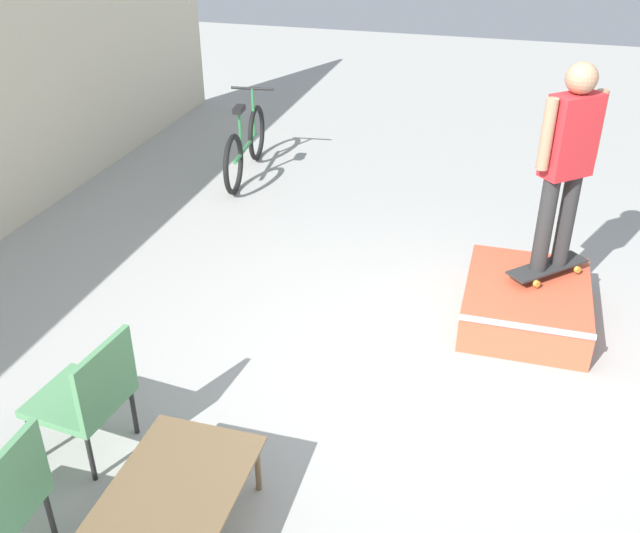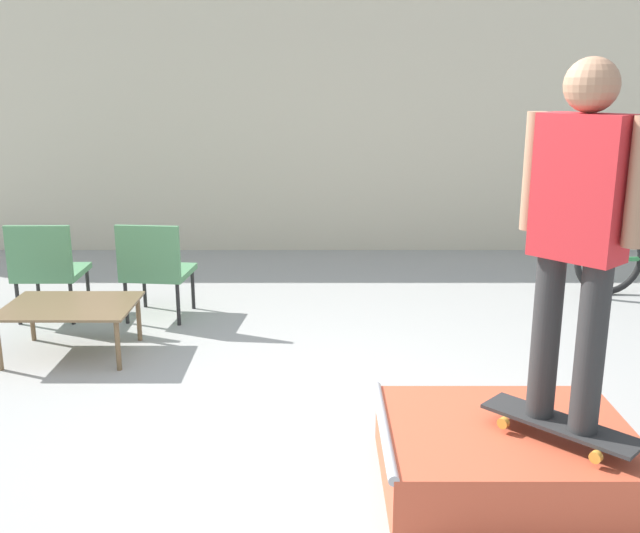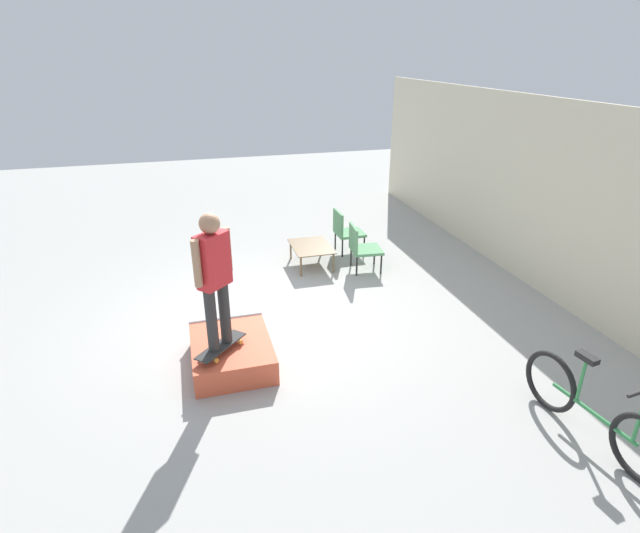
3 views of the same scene
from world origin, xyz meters
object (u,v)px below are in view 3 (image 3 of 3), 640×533
Objects in this scene: person_skater at (214,272)px; coffee_table at (311,248)px; skateboard_on_ramp at (221,346)px; bicycle at (593,411)px; skate_ramp_box at (232,352)px; patio_chair_right at (361,246)px; patio_chair_left at (345,230)px.

coffee_table is (-2.94, 1.89, -1.03)m from person_skater.
bicycle reaches higher than skateboard_on_ramp.
skate_ramp_box is at bearing -131.73° from bicycle.
person_skater is 1.96× the size of patio_chair_right.
coffee_table is at bearing 66.80° from patio_chair_right.
person_skater is 4.17m from bicycle.
skateboard_on_ramp is 4.05m from bicycle.
patio_chair_left is 5.56m from bicycle.
coffee_table is (-2.73, 1.75, 0.19)m from skate_ramp_box.
skateboard_on_ramp is 4.32m from patio_chair_left.
person_skater is 3.78m from patio_chair_right.
bicycle reaches higher than patio_chair_right.
skateboard_on_ramp is (0.21, -0.13, 0.24)m from skate_ramp_box.
skateboard_on_ramp is 0.79× the size of patio_chair_right.
person_skater is at bearing -128.25° from bicycle.
patio_chair_right is (0.90, 0.00, 0.00)m from patio_chair_left.
skateboard_on_ramp is at bearing 137.82° from person_skater.
skateboard_on_ramp is 0.72× the size of coffee_table.
skate_ramp_box is 1.86× the size of skateboard_on_ramp.
skateboard_on_ramp is 0.38× the size of bicycle.
coffee_table is 5.29m from bicycle.
patio_chair_right reaches higher than coffee_table.
skateboard_on_ramp is 0.97m from person_skater.
patio_chair_right is 0.47× the size of bicycle.
coffee_table is at bearing -164.88° from person_skater.
skateboard_on_ramp is at bearing 141.05° from patio_chair_left.
person_skater is 1.77× the size of coffee_table.
bicycle is at bearing 55.00° from skate_ramp_box.
bicycle is (5.51, 0.77, -0.10)m from patio_chair_left.
patio_chair_left is (-3.39, 2.68, -0.92)m from person_skater.
patio_chair_left reaches higher than skateboard_on_ramp.
person_skater is at bearing -45.59° from skateboard_on_ramp.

